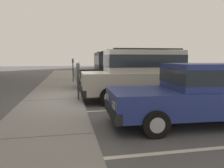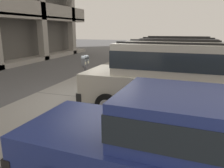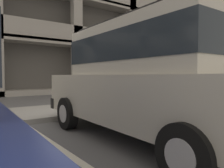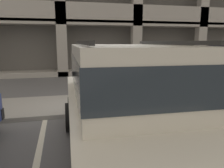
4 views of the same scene
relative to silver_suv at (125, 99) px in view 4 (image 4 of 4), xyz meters
The scene contains 5 objects.
ground_plane 2.45m from the silver_suv, 85.70° to the left, with size 80.00×80.00×0.10m.
sidewalk 3.61m from the silver_suv, 87.31° to the left, with size 40.00×2.20×0.12m.
parking_stall_lines 2.24m from the silver_suv, 22.78° to the left, with size 13.31×4.80×0.01m.
silver_suv is the anchor object (origin of this frame).
parking_meter_near 2.51m from the silver_suv, 90.92° to the left, with size 0.35×0.12×1.43m.
Camera 4 is at (-1.17, -5.51, 2.02)m, focal length 35.00 mm.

